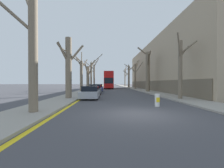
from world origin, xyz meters
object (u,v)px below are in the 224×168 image
Objects in this scene: street_tree_left_0 at (32,50)px; street_tree_left_4 at (92,74)px; street_tree_left_3 at (88,76)px; parked_car_0 at (90,93)px; traffic_bollard at (157,100)px; street_tree_right_1 at (148,70)px; street_tree_right_0 at (181,67)px; double_decker_bus at (109,79)px; street_tree_left_1 at (68,67)px; street_tree_left_2 at (81,74)px; parked_car_2 at (98,88)px; street_tree_right_4 at (125,77)px; street_tree_right_2 at (135,75)px; street_tree_left_5 at (94,75)px; parked_car_1 at (95,89)px; street_tree_right_3 at (129,76)px.

street_tree_left_4 is (0.29, 27.91, 0.33)m from street_tree_left_0.
street_tree_left_4 reaches higher than street_tree_left_3.
parked_car_0 is at bearing -84.31° from street_tree_left_4.
street_tree_left_0 reaches higher than parked_car_0.
street_tree_left_0 is at bearing -163.67° from traffic_bollard.
street_tree_left_3 is 0.83× the size of street_tree_right_1.
street_tree_right_0 is 0.59× the size of double_decker_bus.
street_tree_left_2 reaches higher than street_tree_left_1.
street_tree_left_0 is 1.63× the size of parked_car_2.
street_tree_left_2 is at bearing -105.83° from street_tree_right_4.
street_tree_left_3 reaches higher than parked_car_0.
street_tree_right_2 is at bearing 90.24° from street_tree_right_1.
street_tree_right_1 is 9.01× the size of traffic_bollard.
street_tree_left_5 is at bearing 102.89° from traffic_bollard.
parked_car_0 is (-9.20, -46.07, -3.51)m from street_tree_right_4.
street_tree_left_0 is 0.90× the size of street_tree_right_2.
double_decker_bus reaches higher than parked_car_1.
street_tree_left_5 reaches higher than traffic_bollard.
street_tree_right_4 reaches higher than traffic_bollard.
street_tree_left_0 is at bearing -105.03° from street_tree_right_3.
parked_car_2 is 18.57m from traffic_bollard.
street_tree_right_1 reaches higher than street_tree_left_1.
double_decker_bus is 26.56m from parked_car_0.
street_tree_left_0 is 8.64m from parked_car_0.
street_tree_left_0 is at bearing -150.60° from street_tree_right_0.
traffic_bollard is at bearing -57.19° from street_tree_left_2.
street_tree_right_2 reaches higher than double_decker_bus.
street_tree_left_4 is at bearing 139.26° from street_tree_right_1.
street_tree_left_3 is 18.79m from street_tree_right_0.
street_tree_left_5 is at bearing 123.29° from street_tree_right_1.
double_decker_bus is at bearing 71.59° from street_tree_left_3.
street_tree_right_2 is at bearing 48.37° from parked_car_2.
parked_car_2 is (2.29, 20.02, -2.84)m from street_tree_left_0.
street_tree_left_5 is at bearing 91.40° from street_tree_left_4.
street_tree_left_4 is at bearing 89.40° from street_tree_left_0.
street_tree_right_2 is 8.05m from double_decker_bus.
street_tree_left_5 reaches higher than parked_car_2.
parked_car_1 is at bearing -74.03° from street_tree_left_3.
street_tree_left_1 is 1.49× the size of parked_car_2.
street_tree_left_1 is at bearing -116.06° from street_tree_right_2.
street_tree_left_4 is 0.79× the size of double_decker_bus.
street_tree_right_0 is at bearing -3.82° from street_tree_left_1.
street_tree_left_2 is 7.53m from street_tree_left_3.
parked_car_1 is at bearing 80.85° from street_tree_left_0.
street_tree_right_2 is 12.27m from street_tree_right_3.
street_tree_left_0 is at bearing -96.53° from parked_car_2.
street_tree_left_3 is at bearing -90.70° from street_tree_left_4.
street_tree_left_2 is 0.85× the size of street_tree_right_2.
street_tree_left_0 is 55.11m from street_tree_right_4.
street_tree_left_2 is 13.97m from street_tree_left_4.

